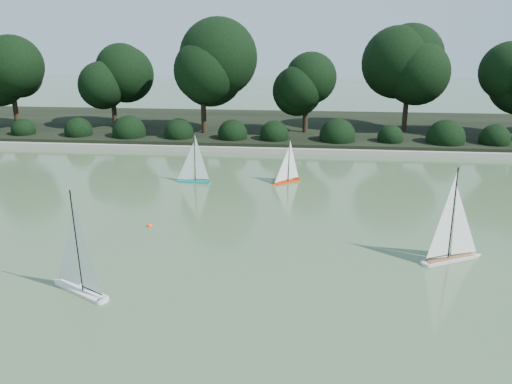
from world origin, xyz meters
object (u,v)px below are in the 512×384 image
sailboat_white_a (75,274)px  race_buoy (150,226)px  sailboat_white_b (456,245)px  sailboat_orange (285,176)px  sailboat_teal (191,174)px

sailboat_white_a → race_buoy: sailboat_white_a is taller
sailboat_white_b → sailboat_orange: 5.86m
sailboat_white_b → sailboat_teal: sailboat_white_b is taller
sailboat_teal → race_buoy: size_ratio=11.47×
sailboat_white_b → sailboat_teal: (-6.15, 4.53, -0.06)m
sailboat_white_b → sailboat_teal: size_ratio=1.25×
sailboat_white_b → race_buoy: size_ratio=14.38×
sailboat_orange → race_buoy: sailboat_orange is taller
sailboat_teal → race_buoy: sailboat_teal is taller
sailboat_white_a → race_buoy: (0.35, 2.93, -0.30)m
sailboat_orange → race_buoy: bearing=-128.1°
sailboat_white_a → sailboat_white_b: (6.67, 1.85, -0.00)m
sailboat_white_a → race_buoy: 2.97m
sailboat_white_b → race_buoy: (-6.32, 1.08, -0.30)m
race_buoy → sailboat_white_a: bearing=-96.8°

